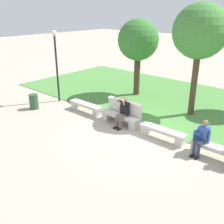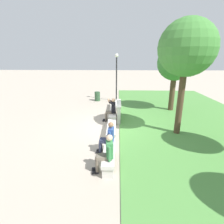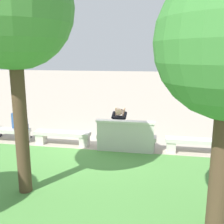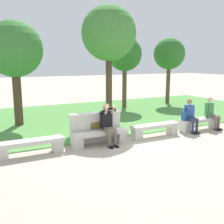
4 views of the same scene
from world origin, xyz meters
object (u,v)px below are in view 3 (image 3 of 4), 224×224
(bench_mid, at_px, (62,136))
(person_photographer, at_px, (119,126))
(backpack, at_px, (23,125))
(person_distant, at_px, (19,123))
(tree_behind_wall, at_px, (12,9))
(bench_main, at_px, (197,144))
(bench_near, at_px, (127,140))
(bench_far, at_px, (4,133))

(bench_mid, distance_m, person_photographer, 1.96)
(bench_mid, height_order, backpack, backpack)
(person_distant, relative_size, backpack, 2.94)
(person_photographer, xyz_separation_m, tree_behind_wall, (1.58, 3.19, 3.07))
(bench_main, bearing_deg, person_photographer, -1.85)
(bench_near, bearing_deg, tree_behind_wall, 59.52)
(bench_mid, relative_size, bench_far, 1.00)
(bench_main, relative_size, bench_mid, 1.00)
(bench_near, distance_m, bench_far, 4.33)
(bench_mid, height_order, bench_far, same)
(person_distant, bearing_deg, bench_far, 6.39)
(bench_main, distance_m, person_photographer, 2.45)
(bench_main, bearing_deg, bench_near, 0.00)
(bench_main, distance_m, person_distant, 5.91)
(person_photographer, relative_size, backpack, 3.08)
(person_distant, bearing_deg, backpack, 158.67)
(bench_far, height_order, person_photographer, person_photographer)
(bench_main, height_order, person_distant, person_distant)
(bench_near, relative_size, backpack, 4.41)
(tree_behind_wall, bearing_deg, bench_main, -142.10)
(backpack, distance_m, tree_behind_wall, 4.77)
(person_distant, distance_m, tree_behind_wall, 4.85)
(bench_mid, xyz_separation_m, person_photographer, (-1.91, -0.08, 0.44))
(bench_near, relative_size, person_photographer, 1.43)
(bench_main, distance_m, backpack, 5.74)
(bench_mid, bearing_deg, bench_far, 0.00)
(backpack, bearing_deg, bench_mid, 179.95)
(bench_far, bearing_deg, bench_near, 180.00)
(bench_near, distance_m, person_distant, 3.76)
(bench_main, relative_size, backpack, 4.41)
(bench_far, relative_size, tree_behind_wall, 0.38)
(bench_mid, relative_size, tree_behind_wall, 0.38)
(bench_main, xyz_separation_m, person_distant, (5.90, -0.07, 0.37))
(backpack, bearing_deg, person_distant, -21.33)
(bench_near, bearing_deg, bench_far, 0.00)
(bench_near, xyz_separation_m, tree_behind_wall, (1.83, 3.11, 3.51))
(bench_far, distance_m, person_photographer, 4.10)
(bench_near, height_order, person_distant, person_distant)
(bench_far, distance_m, person_distant, 0.70)
(backpack, xyz_separation_m, tree_behind_wall, (-1.74, 3.11, 3.18))
(bench_main, height_order, bench_near, same)
(person_distant, height_order, backpack, person_distant)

